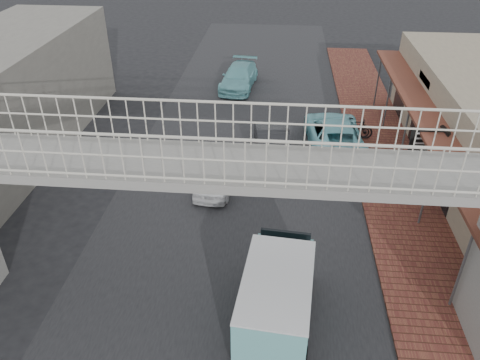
% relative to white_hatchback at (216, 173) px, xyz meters
% --- Properties ---
extents(ground, '(120.00, 120.00, 0.00)m').
position_rel_white_hatchback_xyz_m(ground, '(0.92, -2.99, -0.61)').
color(ground, black).
rests_on(ground, ground).
extents(road_strip, '(10.00, 60.00, 0.01)m').
position_rel_white_hatchback_xyz_m(road_strip, '(0.92, -2.99, -0.60)').
color(road_strip, black).
rests_on(road_strip, ground).
extents(sidewalk, '(3.00, 40.00, 0.10)m').
position_rel_white_hatchback_xyz_m(sidewalk, '(7.42, 0.01, -0.56)').
color(sidewalk, brown).
rests_on(sidewalk, ground).
extents(footbridge, '(16.40, 2.40, 6.34)m').
position_rel_white_hatchback_xyz_m(footbridge, '(0.92, -6.99, 2.57)').
color(footbridge, gray).
rests_on(footbridge, ground).
extents(building_far_left, '(5.00, 14.00, 5.00)m').
position_rel_white_hatchback_xyz_m(building_far_left, '(-10.08, 3.01, 1.89)').
color(building_far_left, gray).
rests_on(building_far_left, ground).
extents(white_hatchback, '(1.68, 3.66, 1.21)m').
position_rel_white_hatchback_xyz_m(white_hatchback, '(0.00, 0.00, 0.00)').
color(white_hatchback, white).
rests_on(white_hatchback, ground).
extents(dark_sedan, '(2.02, 4.41, 1.40)m').
position_rel_white_hatchback_xyz_m(dark_sedan, '(2.27, 2.34, 0.09)').
color(dark_sedan, black).
rests_on(dark_sedan, ground).
extents(angkot_curb, '(2.82, 5.56, 1.51)m').
position_rel_white_hatchback_xyz_m(angkot_curb, '(5.12, 3.79, 0.15)').
color(angkot_curb, '#7ACAD4').
rests_on(angkot_curb, ground).
extents(angkot_far, '(2.32, 4.78, 1.34)m').
position_rel_white_hatchback_xyz_m(angkot_far, '(-0.11, 11.39, 0.06)').
color(angkot_far, '#6BB3BA').
rests_on(angkot_far, ground).
extents(angkot_van, '(2.24, 4.29, 2.03)m').
position_rel_white_hatchback_xyz_m(angkot_van, '(2.65, -7.15, 0.68)').
color(angkot_van, black).
rests_on(angkot_van, ground).
extents(motorcycle_near, '(1.61, 0.93, 0.80)m').
position_rel_white_hatchback_xyz_m(motorcycle_near, '(6.22, 4.74, -0.11)').
color(motorcycle_near, black).
rests_on(motorcycle_near, sidewalk).
extents(motorcycle_far, '(1.78, 0.74, 1.04)m').
position_rel_white_hatchback_xyz_m(motorcycle_far, '(6.22, 4.85, 0.01)').
color(motorcycle_far, black).
rests_on(motorcycle_far, sidewalk).
extents(arrow_sign, '(1.80, 1.14, 3.10)m').
position_rel_white_hatchback_xyz_m(arrow_sign, '(8.79, -0.11, 1.99)').
color(arrow_sign, '#59595B').
rests_on(arrow_sign, sidewalk).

